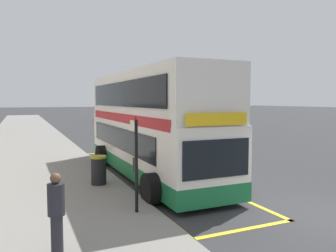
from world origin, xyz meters
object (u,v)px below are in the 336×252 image
object	(u,v)px
parked_car_grey_ahead	(104,116)
pedestrian_waiting_near_sign	(56,210)
parked_car_black_behind	(127,124)
litter_bin	(99,170)
parked_car_silver_kerbside	(128,120)
double_decker_bus	(149,128)
bus_stop_sign	(135,156)

from	to	relation	value
parked_car_grey_ahead	pedestrian_waiting_near_sign	xyz separation A→B (m)	(-11.44, -44.94, 0.25)
parked_car_black_behind	litter_bin	distance (m)	22.00
parked_car_silver_kerbside	litter_bin	distance (m)	29.44
parked_car_black_behind	parked_car_silver_kerbside	world-z (taller)	same
parked_car_grey_ahead	parked_car_silver_kerbside	xyz separation A→B (m)	(0.19, -11.85, 0.00)
double_decker_bus	parked_car_black_behind	size ratio (longest dim) A/B	2.61
parked_car_silver_kerbside	litter_bin	world-z (taller)	parked_car_silver_kerbside
double_decker_bus	bus_stop_sign	size ratio (longest dim) A/B	4.13
double_decker_bus	parked_car_grey_ahead	xyz separation A→B (m)	(7.01, 38.41, -1.26)
double_decker_bus	parked_car_black_behind	bearing A→B (deg)	75.62
parked_car_grey_ahead	litter_bin	size ratio (longest dim) A/B	3.96
double_decker_bus	parked_car_grey_ahead	bearing A→B (deg)	79.66
parked_car_grey_ahead	double_decker_bus	bearing A→B (deg)	-102.03
parked_car_grey_ahead	parked_car_silver_kerbside	world-z (taller)	same
parked_car_silver_kerbside	bus_stop_sign	bearing A→B (deg)	-109.34
bus_stop_sign	parked_car_grey_ahead	xyz separation A→B (m)	(9.16, 43.09, -0.91)
litter_bin	parked_car_silver_kerbside	bearing A→B (deg)	70.88
pedestrian_waiting_near_sign	litter_bin	xyz separation A→B (m)	(1.99, 5.28, -0.37)
parked_car_black_behind	parked_car_silver_kerbside	distance (m)	7.45
pedestrian_waiting_near_sign	parked_car_silver_kerbside	bearing A→B (deg)	70.64
double_decker_bus	parked_car_silver_kerbside	size ratio (longest dim) A/B	2.61
pedestrian_waiting_near_sign	litter_bin	world-z (taller)	pedestrian_waiting_near_sign
parked_car_grey_ahead	parked_car_black_behind	distance (m)	19.07
litter_bin	parked_car_grey_ahead	bearing A→B (deg)	76.59
double_decker_bus	parked_car_silver_kerbside	distance (m)	27.55
pedestrian_waiting_near_sign	litter_bin	bearing A→B (deg)	69.39
double_decker_bus	bus_stop_sign	world-z (taller)	double_decker_bus
parked_car_grey_ahead	parked_car_black_behind	size ratio (longest dim) A/B	1.00
parked_car_grey_ahead	parked_car_black_behind	bearing A→B (deg)	-97.77
double_decker_bus	litter_bin	world-z (taller)	double_decker_bus
litter_bin	pedestrian_waiting_near_sign	bearing A→B (deg)	-110.61
parked_car_grey_ahead	litter_bin	bearing A→B (deg)	-105.10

